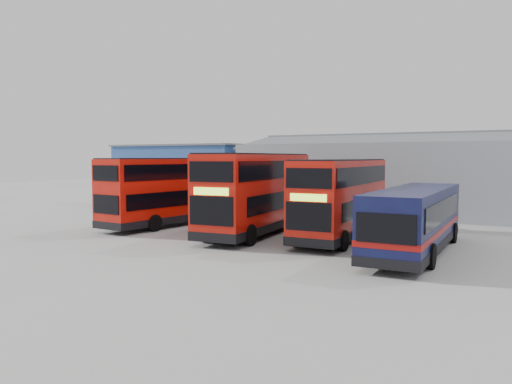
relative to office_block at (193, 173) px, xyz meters
name	(u,v)px	position (x,y,z in m)	size (l,w,h in m)	color
ground_plane	(203,247)	(14.00, -17.99, -2.58)	(120.00, 120.00, 0.00)	#989893
office_block	(193,173)	(0.00, 0.00, 0.00)	(12.30, 8.32, 5.12)	navy
maintenance_shed	(458,177)	(22.00, 2.01, 0.02)	(30.50, 12.00, 5.89)	gray
double_decker_left	(171,192)	(8.09, -13.01, -0.59)	(3.08, 9.61, 4.00)	red
double_decker_centre	(257,194)	(14.20, -13.35, -0.47)	(3.39, 10.19, 4.24)	red
double_decker_right	(342,199)	(18.60, -12.64, -0.62)	(2.74, 9.42, 3.94)	red
single_decker_blue	(415,221)	(22.60, -14.74, -1.22)	(2.64, 10.13, 2.73)	#0D163B
panel_van	(114,190)	(-5.45, -4.31, -1.45)	(3.50, 4.95, 2.02)	silver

